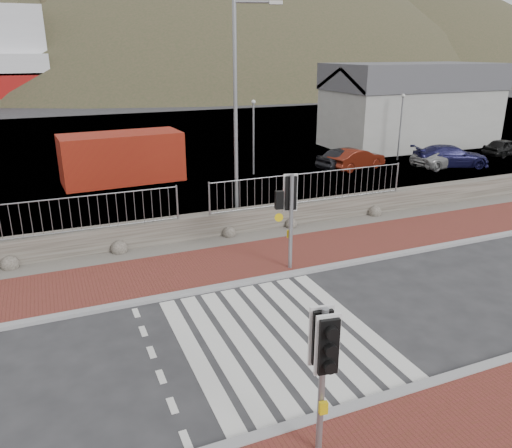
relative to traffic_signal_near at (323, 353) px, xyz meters
name	(u,v)px	position (x,y,z in m)	size (l,w,h in m)	color
ground	(277,336)	(0.95, 3.71, -2.05)	(220.00, 220.00, 0.00)	#28282B
sidewalk_far	(218,266)	(0.95, 8.21, -2.01)	(40.00, 3.00, 0.08)	maroon
kerb_near	(343,411)	(0.95, 0.71, -2.00)	(40.00, 0.25, 0.12)	gray
kerb_far	(234,284)	(0.95, 6.71, -2.00)	(40.00, 0.25, 0.12)	gray
zebra_crossing	(277,336)	(0.95, 3.71, -2.05)	(4.62, 5.60, 0.01)	silver
gravel_strip	(200,245)	(0.95, 10.21, -2.02)	(40.00, 1.50, 0.06)	#59544C
stone_wall	(193,227)	(0.95, 11.01, -1.60)	(40.00, 0.60, 0.90)	#49453C
railing	(193,193)	(0.95, 10.86, -0.23)	(18.07, 0.07, 1.22)	gray
quay	(115,146)	(0.95, 31.61, -2.05)	(120.00, 40.00, 0.50)	#4C4C4F
water	(78,103)	(0.95, 66.61, -2.05)	(220.00, 50.00, 0.05)	#3F4C54
harbor_building	(411,105)	(20.95, 23.61, 0.88)	(12.20, 6.20, 5.80)	#9E9E99
hills_backdrop	(118,209)	(7.70, 91.61, -25.11)	(254.00, 90.00, 100.00)	#323821
traffic_signal_near	(323,353)	(0.00, 0.00, 0.00)	(0.44, 0.31, 2.85)	gray
traffic_signal_far	(290,202)	(2.97, 7.13, 0.22)	(0.77, 0.36, 3.13)	gray
streetlight	(239,106)	(3.12, 11.76, 2.65)	(1.72, 0.73, 8.35)	gray
shipping_container	(122,158)	(-0.09, 20.77, -0.77)	(6.17, 2.57, 2.57)	maroon
car_a	(345,158)	(12.53, 18.90, -1.41)	(1.51, 3.74, 1.28)	black
car_b	(356,159)	(13.05, 18.46, -1.44)	(1.28, 3.68, 1.21)	#54160C
car_c	(450,156)	(18.52, 16.71, -1.40)	(1.83, 4.51, 1.31)	#14133C
car_d	(443,158)	(18.16, 16.95, -1.50)	(1.83, 3.96, 1.10)	#949494
car_e	(504,147)	(24.33, 17.98, -1.49)	(1.33, 3.31, 1.13)	black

